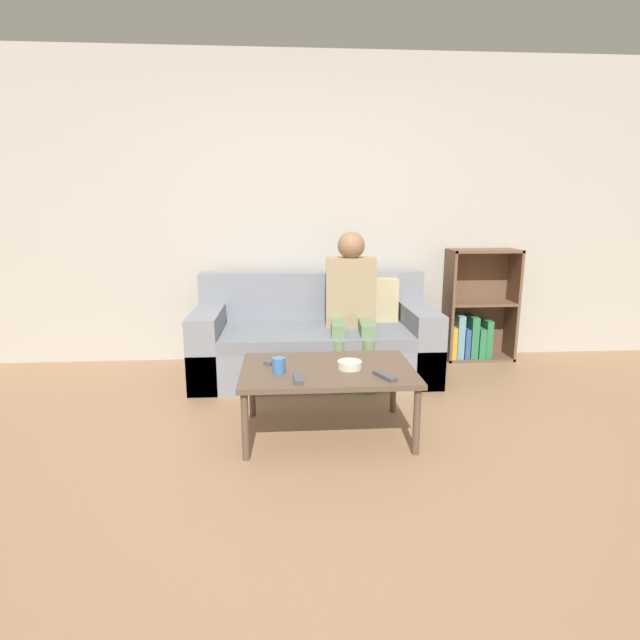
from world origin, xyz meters
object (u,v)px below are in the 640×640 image
couch (315,342)px  person_adult (351,296)px  coffee_table (327,374)px  snack_bowl (350,365)px  bookshelf (475,317)px  tv_remote_2 (274,360)px  tv_remote_0 (385,376)px  tv_remote_1 (298,378)px  cup_near (279,365)px

couch → person_adult: size_ratio=1.64×
coffee_table → snack_bowl: bearing=-9.9°
coffee_table → person_adult: (0.27, 1.04, 0.29)m
person_adult → coffee_table: bearing=-100.6°
person_adult → snack_bowl: (-0.15, -1.07, -0.23)m
couch → bookshelf: size_ratio=1.92×
tv_remote_2 → snack_bowl: (0.45, -0.16, 0.01)m
tv_remote_0 → coffee_table: bearing=121.5°
bookshelf → person_adult: person_adult is taller
tv_remote_1 → snack_bowl: (0.31, 0.18, 0.01)m
cup_near → snack_bowl: bearing=6.8°
coffee_table → couch: bearing=90.2°
couch → person_adult: bearing=-14.5°
bookshelf → tv_remote_1: bookshelf is taller
person_adult → tv_remote_1: (-0.45, -1.25, -0.24)m
cup_near → tv_remote_0: (0.59, -0.13, -0.03)m
coffee_table → cup_near: bearing=-165.8°
coffee_table → tv_remote_1: tv_remote_1 is taller
couch → coffee_table: size_ratio=1.87×
tv_remote_1 → snack_bowl: bearing=28.5°
snack_bowl → couch: bearing=96.6°
person_adult → tv_remote_0: size_ratio=6.64×
cup_near → tv_remote_2: cup_near is taller
tv_remote_0 → snack_bowl: size_ratio=1.21×
person_adult → tv_remote_1: bearing=-105.8°
cup_near → coffee_table: bearing=14.2°
person_adult → couch: bearing=169.7°
tv_remote_0 → couch: bearing=78.3°
couch → bookshelf: (1.46, 0.36, 0.11)m
bookshelf → tv_remote_0: bookshelf is taller
person_adult → bookshelf: bearing=24.3°
couch → tv_remote_0: bearing=-77.0°
bookshelf → person_adult: bearing=-159.9°
cup_near → snack_bowl: 0.42m
cup_near → tv_remote_0: bearing=-12.5°
bookshelf → cup_near: bearing=-138.3°
couch → bookshelf: bearing=13.9°
tv_remote_1 → bookshelf: bearing=44.0°
couch → snack_bowl: 1.16m
bookshelf → tv_remote_0: size_ratio=5.65×
bookshelf → snack_bowl: bookshelf is taller
tv_remote_0 → cup_near: bearing=142.8°
person_adult → cup_near: (-0.56, -1.12, -0.20)m
couch → tv_remote_2: 1.04m
bookshelf → tv_remote_2: (-1.77, -1.34, 0.05)m
couch → snack_bowl: couch is taller
coffee_table → person_adult: bearing=75.3°
tv_remote_0 → person_adult: bearing=66.5°
couch → tv_remote_1: (-0.17, -1.32, 0.15)m
coffee_table → snack_bowl: 0.14m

